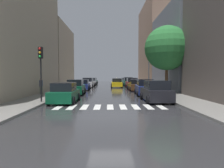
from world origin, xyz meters
name	(u,v)px	position (x,y,z in m)	size (l,w,h in m)	color
ground_plane	(109,88)	(0.00, 24.00, -0.02)	(28.00, 72.00, 0.04)	#2C2C2E
sidewalk_left	(72,87)	(-6.50, 24.00, 0.07)	(3.00, 72.00, 0.15)	gray
sidewalk_right	(146,87)	(6.50, 24.00, 0.07)	(3.00, 72.00, 0.15)	gray
crosswalk_stripes	(110,107)	(0.00, 2.85, 0.01)	(7.65, 2.20, 0.01)	silver
building_left_near	(6,20)	(-11.00, 10.46, 8.06)	(6.00, 19.77, 16.12)	#B2A38C
building_left_mid	(52,57)	(-11.00, 27.80, 5.80)	(6.00, 13.86, 11.60)	#B2A38C
building_right_mid	(182,50)	(11.00, 18.75, 5.96)	(6.00, 14.24, 11.91)	slate
building_right_far	(157,45)	(11.00, 34.55, 9.16)	(6.00, 16.78, 18.31)	#8C6B56
parked_car_left_nearest	(65,93)	(-3.71, 5.16, 0.77)	(2.09, 4.35, 1.64)	#0C4C2D
parked_car_left_second	(76,87)	(-3.89, 11.93, 0.81)	(2.13, 4.73, 1.74)	#0C4C2D
parked_car_left_third	(83,85)	(-3.93, 18.72, 0.74)	(2.07, 4.21, 1.58)	navy
parked_car_left_fourth	(88,83)	(-3.82, 25.51, 0.81)	(2.18, 4.79, 1.74)	silver
parked_car_left_fifth	(91,82)	(-3.81, 32.14, 0.77)	(2.15, 4.28, 1.63)	#B2B7BF
parked_car_left_sixth	(93,81)	(-3.92, 37.63, 0.74)	(2.20, 4.66, 1.58)	#0C4C2D
parked_car_right_nearest	(156,92)	(3.89, 5.57, 0.84)	(2.15, 4.46, 1.81)	black
parked_car_right_second	(144,88)	(3.93, 11.11, 0.83)	(2.18, 4.79, 1.80)	navy
parked_car_right_third	(136,85)	(3.82, 17.42, 0.77)	(2.19, 4.40, 1.64)	brown
parked_car_right_fourth	(132,83)	(3.99, 23.79, 0.81)	(2.11, 4.60, 1.75)	maroon
parked_car_right_fifth	(128,82)	(3.93, 29.97, 0.83)	(2.14, 4.14, 1.79)	#0C4C2D
parked_car_right_sixth	(125,81)	(3.94, 36.56, 0.74)	(2.13, 4.56, 1.58)	#0C4C2D
taxi_midroad	(117,83)	(1.38, 25.27, 0.76)	(2.09, 4.35, 1.81)	yellow
pedestrian_foreground	(41,86)	(-7.42, 10.51, 1.11)	(0.36, 0.36, 1.81)	#38513D
street_tree_right	(167,48)	(6.75, 12.30, 5.40)	(5.22, 5.22, 7.87)	#513823
traffic_light_left_corner	(41,62)	(-5.45, 4.68, 3.29)	(0.30, 0.42, 4.30)	black
lamp_post_right	(149,62)	(5.55, 16.77, 4.01)	(0.60, 0.28, 6.66)	#595B60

